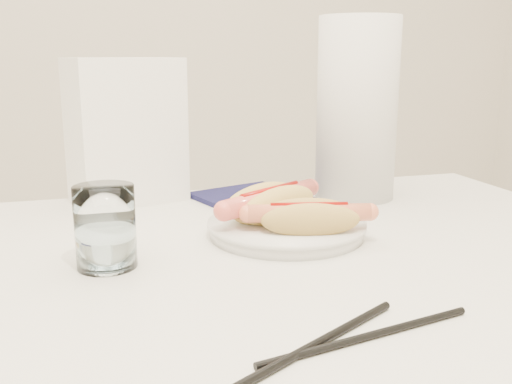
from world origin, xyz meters
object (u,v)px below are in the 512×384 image
object	(u,v)px
plate	(286,230)
water_glass	(105,227)
paper_towel_roll	(357,109)
hotdog_left	(270,204)
napkin_box	(127,131)
hotdog_right	(309,218)
table	(221,312)

from	to	relation	value
plate	water_glass	world-z (taller)	water_glass
water_glass	paper_towel_roll	xyz separation A→B (m)	(0.43, 0.24, 0.10)
hotdog_left	napkin_box	distance (m)	0.31
hotdog_right	napkin_box	world-z (taller)	napkin_box
hotdog_left	paper_towel_roll	xyz separation A→B (m)	(0.21, 0.16, 0.11)
hotdog_left	paper_towel_roll	world-z (taller)	paper_towel_roll
table	plate	bearing A→B (deg)	37.70
table	napkin_box	distance (m)	0.40
table	water_glass	distance (m)	0.17
table	napkin_box	world-z (taller)	napkin_box
hotdog_right	hotdog_left	bearing A→B (deg)	125.02
water_glass	napkin_box	size ratio (longest dim) A/B	0.41
table	plate	distance (m)	0.16
table	napkin_box	bearing A→B (deg)	102.46
plate	water_glass	bearing A→B (deg)	-167.40
paper_towel_roll	plate	bearing A→B (deg)	-136.17
plate	water_glass	distance (m)	0.25
plate	napkin_box	bearing A→B (deg)	126.27
paper_towel_roll	napkin_box	bearing A→B (deg)	168.31
water_glass	paper_towel_roll	bearing A→B (deg)	28.64
plate	hotdog_right	size ratio (longest dim) A/B	1.31
hotdog_right	napkin_box	size ratio (longest dim) A/B	0.67
paper_towel_roll	water_glass	bearing A→B (deg)	-151.36
hotdog_left	table	bearing A→B (deg)	-162.61
plate	napkin_box	size ratio (longest dim) A/B	0.88
plate	napkin_box	xyz separation A→B (m)	(-0.19, 0.26, 0.11)
plate	paper_towel_roll	bearing A→B (deg)	43.83
hotdog_left	paper_towel_roll	bearing A→B (deg)	6.23
napkin_box	hotdog_left	bearing A→B (deg)	-71.53
hotdog_left	napkin_box	size ratio (longest dim) A/B	0.71
napkin_box	paper_towel_roll	size ratio (longest dim) A/B	0.78
hotdog_right	napkin_box	xyz separation A→B (m)	(-0.20, 0.31, 0.08)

